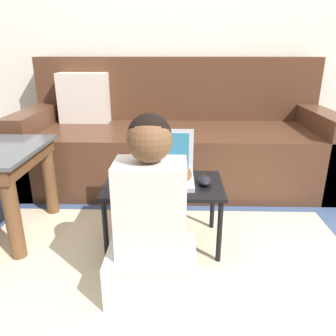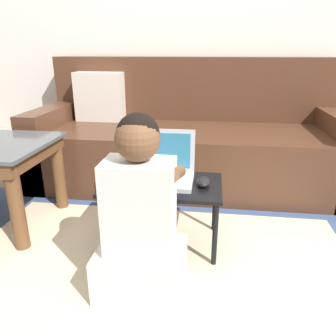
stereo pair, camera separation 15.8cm
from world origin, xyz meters
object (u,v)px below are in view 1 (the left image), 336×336
Objects in this scene: computer_mouse at (205,180)px; person_seated at (151,223)px; laptop_desk at (163,191)px; laptop at (161,173)px; couch at (175,141)px.

person_seated is at bearing -123.87° from computer_mouse.
laptop_desk is 1.78× the size of laptop.
laptop_desk is at bearing -67.91° from laptop.
person_seated reaches higher than laptop.
laptop is at bearing 87.14° from person_seated.
computer_mouse is (0.15, -0.90, 0.05)m from couch.
laptop is 0.38m from person_seated.
couch is 0.89m from laptop_desk.
person_seated is (-0.03, -0.35, 0.02)m from laptop_desk.
laptop is at bearing -94.03° from couch.
laptop reaches higher than computer_mouse.
laptop is (-0.01, 0.03, 0.08)m from laptop_desk.
couch is at bearing 85.97° from laptop.
couch reaches higher than laptop_desk.
laptop reaches higher than laptop_desk.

